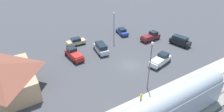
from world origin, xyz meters
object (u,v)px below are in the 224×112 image
at_px(station_building, 2,78).
at_px(pickup_red, 74,54).
at_px(light_pole_near_platform, 150,61).
at_px(suv_silver, 101,48).
at_px(light_pole_lot_center, 114,23).
at_px(pickup_maroon, 151,36).
at_px(suv_black, 180,41).
at_px(pedestrian_on_platform, 141,97).
at_px(pickup_white, 161,60).
at_px(sedan_tan, 76,41).
at_px(sedan_blue, 122,31).

distance_m(station_building, pickup_red, 14.32).
bearing_deg(light_pole_near_platform, suv_silver, 2.41).
xyz_separation_m(suv_silver, light_pole_lot_center, (3.59, -5.65, 3.59)).
bearing_deg(light_pole_near_platform, pickup_maroon, -43.33).
bearing_deg(pickup_maroon, suv_silver, 86.60).
xyz_separation_m(pickup_maroon, suv_black, (-5.84, -4.15, 0.12)).
distance_m(station_building, pedestrian_on_platform, 21.74).
height_order(pedestrian_on_platform, pickup_white, pickup_white).
bearing_deg(sedan_tan, pickup_white, -147.20).
bearing_deg(pickup_maroon, pedestrian_on_platform, 134.67).
xyz_separation_m(pedestrian_on_platform, light_pole_near_platform, (2.37, -3.37, 4.05)).
height_order(suv_black, light_pole_lot_center, light_pole_lot_center).
xyz_separation_m(sedan_blue, suv_black, (-12.76, -8.26, 0.27)).
distance_m(suv_silver, pickup_maroon, 14.02).
distance_m(sedan_tan, suv_black, 25.27).
bearing_deg(pickup_red, station_building, 108.62).
bearing_deg(pickup_white, sedan_blue, -7.00).
relative_size(suv_silver, sedan_tan, 1.11).
distance_m(pedestrian_on_platform, suv_silver, 17.59).
height_order(sedan_tan, light_pole_lot_center, light_pole_lot_center).
bearing_deg(light_pole_near_platform, pickup_white, -58.68).
xyz_separation_m(light_pole_near_platform, light_pole_lot_center, (18.60, -5.02, -0.59)).
relative_size(pickup_white, suv_silver, 1.11).
height_order(station_building, pedestrian_on_platform, station_building).
height_order(pickup_white, light_pole_near_platform, light_pole_near_platform).
bearing_deg(sedan_blue, pickup_white, 173.00).
distance_m(sedan_blue, pickup_red, 16.94).
height_order(pickup_maroon, light_pole_lot_center, light_pole_lot_center).
bearing_deg(pickup_white, suv_silver, 36.44).
xyz_separation_m(pickup_white, suv_silver, (10.62, 7.84, 0.12)).
bearing_deg(suv_black, pickup_maroon, 35.36).
bearing_deg(pickup_maroon, sedan_tan, 66.56).
relative_size(sedan_blue, sedan_tan, 1.03).
distance_m(pickup_white, suv_silver, 13.20).
bearing_deg(pickup_maroon, sedan_blue, 30.70).
distance_m(pedestrian_on_platform, pickup_white, 12.55).
distance_m(suv_black, light_pole_near_platform, 19.84).
xyz_separation_m(sedan_blue, pickup_red, (-5.35, 16.07, 0.15)).
bearing_deg(station_building, light_pole_near_platform, -118.91).
relative_size(pedestrian_on_platform, sedan_tan, 0.37).
height_order(sedan_blue, light_pole_lot_center, light_pole_lot_center).
distance_m(light_pole_near_platform, light_pole_lot_center, 19.27).
xyz_separation_m(station_building, pickup_maroon, (2.97, -33.65, -1.78)).
height_order(sedan_tan, light_pole_near_platform, light_pole_near_platform).
distance_m(pickup_white, sedan_blue, 16.83).
bearing_deg(suv_silver, pickup_red, 83.24).
height_order(station_building, light_pole_near_platform, light_pole_near_platform).
relative_size(sedan_blue, suv_black, 0.91).
bearing_deg(pickup_white, light_pole_near_platform, 121.32).
relative_size(station_building, pedestrian_on_platform, 6.74).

